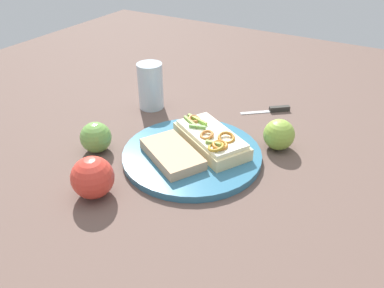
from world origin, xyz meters
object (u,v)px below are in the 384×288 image
(bread_slice_side, at_px, (172,154))
(apple_2, at_px, (279,135))
(plate, at_px, (192,155))
(drinking_glass, at_px, (151,86))
(sandwich, at_px, (211,139))
(apple_0, at_px, (96,137))
(knife, at_px, (273,110))
(apple_1, at_px, (93,177))

(bread_slice_side, bearing_deg, apple_2, 75.19)
(plate, xyz_separation_m, drinking_glass, (0.16, 0.22, 0.05))
(sandwich, relative_size, apple_0, 2.97)
(apple_0, bearing_deg, sandwich, -61.07)
(bread_slice_side, bearing_deg, drinking_glass, 164.05)
(plate, relative_size, knife, 2.71)
(knife, bearing_deg, bread_slice_side, 34.30)
(knife, bearing_deg, apple_1, 31.48)
(apple_2, xyz_separation_m, knife, (0.16, 0.07, -0.03))
(apple_0, distance_m, drinking_glass, 0.24)
(bread_slice_side, xyz_separation_m, apple_2, (0.18, -0.17, 0.01))
(sandwich, distance_m, drinking_glass, 0.27)
(plate, xyz_separation_m, knife, (0.30, -0.08, -0.00))
(bread_slice_side, distance_m, knife, 0.36)
(apple_2, height_order, drinking_glass, drinking_glass)
(apple_0, bearing_deg, plate, -67.46)
(bread_slice_side, xyz_separation_m, knife, (0.34, -0.10, -0.02))
(drinking_glass, bearing_deg, plate, -125.54)
(plate, height_order, sandwich, sandwich)
(sandwich, distance_m, apple_1, 0.27)
(apple_1, bearing_deg, sandwich, -26.80)
(plate, distance_m, apple_1, 0.23)
(sandwich, bearing_deg, apple_0, -121.52)
(plate, bearing_deg, knife, -14.30)
(bread_slice_side, bearing_deg, apple_0, -137.48)
(bread_slice_side, distance_m, apple_2, 0.25)
(drinking_glass, bearing_deg, apple_2, -93.67)
(apple_1, relative_size, apple_2, 1.16)
(bread_slice_side, height_order, apple_1, apple_1)
(plate, relative_size, apple_0, 4.37)
(plate, xyz_separation_m, apple_0, (-0.08, 0.20, 0.03))
(plate, relative_size, apple_2, 4.32)
(sandwich, relative_size, apple_1, 2.53)
(apple_1, bearing_deg, bread_slice_side, -24.91)
(sandwich, distance_m, knife, 0.26)
(drinking_glass, bearing_deg, apple_1, -161.18)
(apple_1, bearing_deg, drinking_glass, 18.82)
(sandwich, relative_size, knife, 1.85)
(plate, bearing_deg, sandwich, -30.96)
(sandwich, relative_size, bread_slice_side, 1.39)
(apple_0, relative_size, apple_1, 0.85)
(plate, xyz_separation_m, bread_slice_side, (-0.04, 0.02, 0.02))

